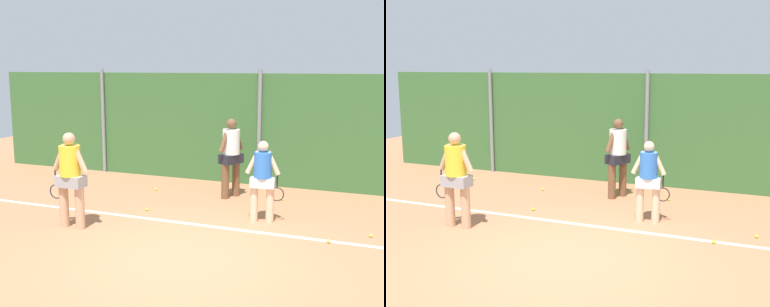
# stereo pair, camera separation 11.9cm
# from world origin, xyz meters

# --- Properties ---
(ground_plane) EXTENTS (24.14, 24.14, 0.00)m
(ground_plane) POSITION_xyz_m (0.00, 1.56, 0.00)
(ground_plane) COLOR #B2704C
(hedge_fence_backdrop) EXTENTS (15.69, 0.25, 2.84)m
(hedge_fence_backdrop) POSITION_xyz_m (0.00, 5.33, 1.42)
(hedge_fence_backdrop) COLOR #386633
(hedge_fence_backdrop) RESTS_ON ground_plane
(fence_post_left) EXTENTS (0.10, 0.10, 2.94)m
(fence_post_left) POSITION_xyz_m (-4.53, 5.16, 1.47)
(fence_post_left) COLOR gray
(fence_post_left) RESTS_ON ground_plane
(fence_post_center) EXTENTS (0.10, 0.10, 2.94)m
(fence_post_center) POSITION_xyz_m (0.00, 5.16, 1.47)
(fence_post_center) COLOR gray
(fence_post_center) RESTS_ON ground_plane
(court_baseline_paint) EXTENTS (11.47, 0.10, 0.01)m
(court_baseline_paint) POSITION_xyz_m (0.00, 1.65, 0.00)
(court_baseline_paint) COLOR white
(court_baseline_paint) RESTS_ON ground_plane
(player_foreground_near) EXTENTS (0.83, 0.39, 1.82)m
(player_foreground_near) POSITION_xyz_m (-2.49, 0.65, 1.02)
(player_foreground_near) COLOR tan
(player_foreground_near) RESTS_ON ground_plane
(player_midcourt) EXTENTS (0.75, 0.35, 1.61)m
(player_midcourt) POSITION_xyz_m (0.78, 2.28, 0.90)
(player_midcourt) COLOR beige
(player_midcourt) RESTS_ON ground_plane
(player_backcourt_far) EXTENTS (0.53, 0.70, 1.84)m
(player_backcourt_far) POSITION_xyz_m (-0.33, 3.82, 1.04)
(player_backcourt_far) COLOR brown
(player_backcourt_far) RESTS_ON ground_plane
(tennis_ball_1) EXTENTS (0.07, 0.07, 0.07)m
(tennis_ball_1) POSITION_xyz_m (-2.21, 3.73, 0.03)
(tennis_ball_1) COLOR #CCDB33
(tennis_ball_1) RESTS_ON ground_plane
(tennis_ball_2) EXTENTS (0.07, 0.07, 0.07)m
(tennis_ball_2) POSITION_xyz_m (2.81, 2.13, 0.03)
(tennis_ball_2) COLOR #CCDB33
(tennis_ball_2) RESTS_ON ground_plane
(tennis_ball_3) EXTENTS (0.07, 0.07, 0.07)m
(tennis_ball_3) POSITION_xyz_m (-1.65, 2.12, 0.03)
(tennis_ball_3) COLOR #CCDB33
(tennis_ball_3) RESTS_ON ground_plane
(tennis_ball_4) EXTENTS (0.07, 0.07, 0.07)m
(tennis_ball_4) POSITION_xyz_m (-4.42, 4.03, 0.03)
(tennis_ball_4) COLOR #CCDB33
(tennis_ball_4) RESTS_ON ground_plane
(tennis_ball_7) EXTENTS (0.07, 0.07, 0.07)m
(tennis_ball_7) POSITION_xyz_m (2.13, 1.55, 0.03)
(tennis_ball_7) COLOR #CCDB33
(tennis_ball_7) RESTS_ON ground_plane
(tennis_ball_8) EXTENTS (0.07, 0.07, 0.07)m
(tennis_ball_8) POSITION_xyz_m (0.85, 3.96, 0.03)
(tennis_ball_8) COLOR #CCDB33
(tennis_ball_8) RESTS_ON ground_plane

